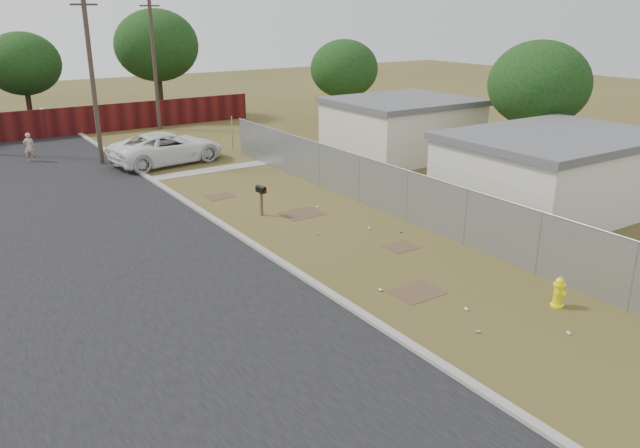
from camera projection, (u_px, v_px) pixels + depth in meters
ground at (339, 237)px, 22.20m from camera, size 120.00×120.00×0.00m
street at (87, 211)px, 25.03m from camera, size 15.10×60.00×0.12m
chainlink_fence at (390, 195)px, 24.37m from camera, size 0.10×27.06×2.02m
privacy_fence at (28, 125)px, 38.51m from camera, size 30.00×0.12×1.80m
utility_poles at (76, 65)px, 35.07m from camera, size 12.60×8.24×9.00m
houses at (470, 147)px, 29.21m from camera, size 9.30×17.24×3.10m
horizon_trees at (139, 60)px, 39.72m from camera, size 33.32×31.94×7.78m
fire_hydrant at (559, 293)px, 16.86m from camera, size 0.45×0.45×0.88m
mailbox at (261, 192)px, 24.21m from camera, size 0.26×0.53×1.21m
pickup_truck at (168, 148)px, 32.57m from camera, size 6.29×3.57×1.65m
pedestrian at (29, 147)px, 32.94m from camera, size 0.65×0.53×1.55m
scattered_litter at (400, 262)px, 19.90m from camera, size 3.83×12.33×0.07m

